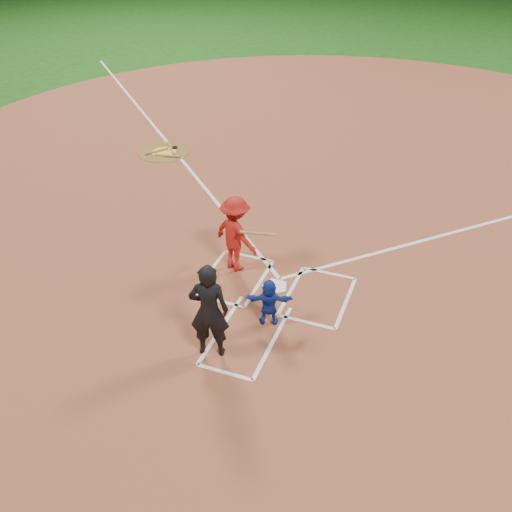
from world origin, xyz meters
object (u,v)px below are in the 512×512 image
(catcher, at_px, (269,302))
(umpire, at_px, (209,311))
(on_deck_circle, at_px, (164,152))
(home_plate, at_px, (275,286))
(batter_at_plate, at_px, (236,234))

(catcher, distance_m, umpire, 1.48)
(on_deck_circle, xyz_separation_m, umpire, (5.40, -8.04, 0.99))
(umpire, bearing_deg, home_plate, -116.57)
(home_plate, distance_m, on_deck_circle, 8.14)
(umpire, bearing_deg, batter_at_plate, -92.92)
(on_deck_circle, bearing_deg, batter_at_plate, -47.93)
(on_deck_circle, relative_size, batter_at_plate, 0.94)
(home_plate, xyz_separation_m, on_deck_circle, (-5.85, 5.66, -0.00))
(catcher, bearing_deg, on_deck_circle, -66.36)
(home_plate, distance_m, catcher, 1.32)
(umpire, xyz_separation_m, batter_at_plate, (-0.63, 2.76, -0.09))
(umpire, relative_size, batter_at_plate, 1.10)
(home_plate, relative_size, batter_at_plate, 0.33)
(on_deck_circle, bearing_deg, umpire, -56.13)
(catcher, xyz_separation_m, umpire, (-0.73, -1.20, 0.48))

